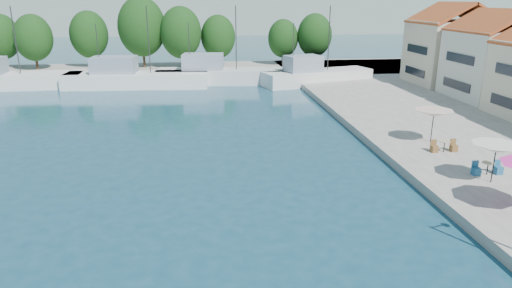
{
  "coord_description": "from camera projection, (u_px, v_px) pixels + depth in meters",
  "views": [
    {
      "loc": [
        -6.17,
        -2.08,
        10.53
      ],
      "look_at": [
        -2.84,
        26.0,
        1.54
      ],
      "focal_mm": 32.0,
      "sensor_mm": 36.0,
      "label": 1
    }
  ],
  "objects": [
    {
      "name": "quay_far",
      "position": [
        190.0,
        71.0,
        68.27
      ],
      "size": [
        90.0,
        16.0,
        0.6
      ],
      "primitive_type": "cube",
      "color": "gray",
      "rests_on": "ground"
    },
    {
      "name": "trawler_03",
      "position": [
        220.0,
        75.0,
        59.81
      ],
      "size": [
        17.66,
        6.22,
        10.2
      ],
      "rotation": [
        0.0,
        0.0,
        -0.1
      ],
      "color": "silver",
      "rests_on": "ground"
    },
    {
      "name": "building_05",
      "position": [
        497.0,
        53.0,
        46.7
      ],
      "size": [
        8.4,
        8.8,
        9.7
      ],
      "color": "silver",
      "rests_on": "quay_right"
    },
    {
      "name": "hill_east",
      "position": [
        318.0,
        11.0,
        178.87
      ],
      "size": [
        140.0,
        40.0,
        12.0
      ],
      "primitive_type": "cube",
      "color": "#92A094",
      "rests_on": "ground"
    },
    {
      "name": "trawler_04",
      "position": [
        315.0,
        76.0,
        58.75
      ],
      "size": [
        15.04,
        7.78,
        10.2
      ],
      "rotation": [
        0.0,
        0.0,
        0.29
      ],
      "color": "silver",
      "rests_on": "ground"
    },
    {
      "name": "umbrella_white",
      "position": [
        496.0,
        148.0,
        25.33
      ],
      "size": [
        2.73,
        2.73,
        2.28
      ],
      "color": "black",
      "rests_on": "quay_right"
    },
    {
      "name": "tree_01",
      "position": [
        1.0,
        37.0,
        68.36
      ],
      "size": [
        5.38,
        5.38,
        7.97
      ],
      "color": "#3F2B19",
      "rests_on": "quay_far"
    },
    {
      "name": "tree_02",
      "position": [
        33.0,
        38.0,
        66.27
      ],
      "size": [
        5.39,
        5.39,
        7.98
      ],
      "color": "#3F2B19",
      "rests_on": "quay_far"
    },
    {
      "name": "trawler_01",
      "position": [
        2.0,
        80.0,
        56.19
      ],
      "size": [
        18.47,
        5.47,
        10.2
      ],
      "rotation": [
        0.0,
        0.0,
        0.04
      ],
      "color": "white",
      "rests_on": "ground"
    },
    {
      "name": "tree_08",
      "position": [
        315.0,
        35.0,
        71.23
      ],
      "size": [
        5.36,
        5.36,
        7.93
      ],
      "color": "#3F2B19",
      "rests_on": "quay_far"
    },
    {
      "name": "trawler_02",
      "position": [
        133.0,
        79.0,
        56.98
      ],
      "size": [
        17.84,
        5.55,
        10.2
      ],
      "rotation": [
        0.0,
        0.0,
        -0.06
      ],
      "color": "white",
      "rests_on": "ground"
    },
    {
      "name": "building_06",
      "position": [
        452.0,
        43.0,
        55.14
      ],
      "size": [
        9.0,
        8.8,
        10.2
      ],
      "color": "beige",
      "rests_on": "quay_right"
    },
    {
      "name": "umbrella_cream",
      "position": [
        434.0,
        113.0,
        32.65
      ],
      "size": [
        2.74,
        2.74,
        2.4
      ],
      "color": "black",
      "rests_on": "quay_right"
    },
    {
      "name": "cafe_table_02",
      "position": [
        487.0,
        170.0,
        27.0
      ],
      "size": [
        1.82,
        0.7,
        0.76
      ],
      "color": "black",
      "rests_on": "quay_right"
    },
    {
      "name": "cafe_table_03",
      "position": [
        444.0,
        148.0,
        31.03
      ],
      "size": [
        1.82,
        0.7,
        0.76
      ],
      "color": "black",
      "rests_on": "quay_right"
    },
    {
      "name": "tree_07",
      "position": [
        283.0,
        38.0,
        71.71
      ],
      "size": [
        4.76,
        4.76,
        7.05
      ],
      "color": "#3F2B19",
      "rests_on": "quay_far"
    },
    {
      "name": "tree_03",
      "position": [
        89.0,
        35.0,
        69.16
      ],
      "size": [
        5.67,
        5.67,
        8.39
      ],
      "color": "#3F2B19",
      "rests_on": "quay_far"
    },
    {
      "name": "tree_04",
      "position": [
        142.0,
        27.0,
        68.05
      ],
      "size": [
        7.04,
        7.04,
        10.43
      ],
      "color": "#3F2B19",
      "rests_on": "quay_far"
    },
    {
      "name": "hill_west",
      "position": [
        128.0,
        7.0,
        151.49
      ],
      "size": [
        180.0,
        40.0,
        16.0
      ],
      "primitive_type": "cube",
      "color": "#92A094",
      "rests_on": "ground"
    },
    {
      "name": "tree_05",
      "position": [
        181.0,
        33.0,
        67.73
      ],
      "size": [
        6.11,
        6.11,
        9.05
      ],
      "color": "#3F2B19",
      "rests_on": "quay_far"
    },
    {
      "name": "tree_06",
      "position": [
        218.0,
        37.0,
        69.71
      ],
      "size": [
        5.24,
        5.24,
        7.76
      ],
      "color": "#3F2B19",
      "rests_on": "quay_far"
    }
  ]
}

